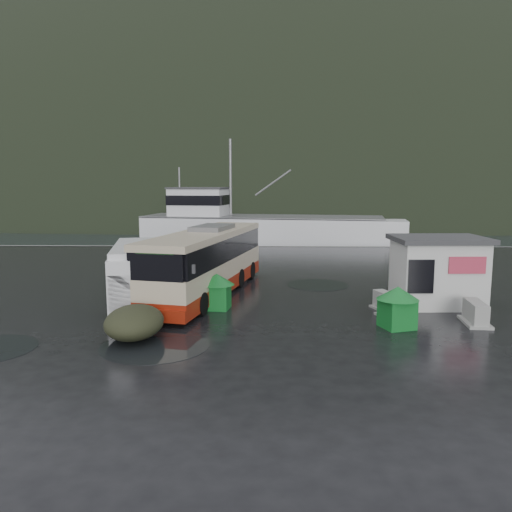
{
  "coord_description": "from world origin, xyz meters",
  "views": [
    {
      "loc": [
        2.62,
        -19.5,
        4.99
      ],
      "look_at": [
        2.11,
        3.04,
        1.7
      ],
      "focal_mm": 35.0,
      "sensor_mm": 36.0,
      "label": 1
    }
  ],
  "objects_px": {
    "ticket_kiosk": "(436,305)",
    "dome_tent": "(135,338)",
    "jersey_barrier_a": "(386,310)",
    "jersey_barrier_b": "(394,319)",
    "jersey_barrier_c": "(475,324)",
    "waste_bin_right": "(396,328)",
    "coach_bus": "(207,294)",
    "white_van": "(140,305)",
    "fishing_trawler": "(262,237)",
    "waste_bin_left": "(217,309)"
  },
  "relations": [
    {
      "from": "ticket_kiosk",
      "to": "dome_tent",
      "type": "bearing_deg",
      "value": -159.51
    },
    {
      "from": "jersey_barrier_a",
      "to": "jersey_barrier_b",
      "type": "distance_m",
      "value": 1.21
    },
    {
      "from": "jersey_barrier_b",
      "to": "jersey_barrier_c",
      "type": "height_order",
      "value": "jersey_barrier_c"
    },
    {
      "from": "waste_bin_right",
      "to": "jersey_barrier_b",
      "type": "relative_size",
      "value": 0.95
    },
    {
      "from": "coach_bus",
      "to": "jersey_barrier_c",
      "type": "relative_size",
      "value": 6.75
    },
    {
      "from": "white_van",
      "to": "ticket_kiosk",
      "type": "distance_m",
      "value": 12.27
    },
    {
      "from": "jersey_barrier_b",
      "to": "fishing_trawler",
      "type": "distance_m",
      "value": 29.22
    },
    {
      "from": "ticket_kiosk",
      "to": "jersey_barrier_c",
      "type": "height_order",
      "value": "ticket_kiosk"
    },
    {
      "from": "coach_bus",
      "to": "waste_bin_left",
      "type": "distance_m",
      "value": 2.78
    },
    {
      "from": "jersey_barrier_b",
      "to": "jersey_barrier_c",
      "type": "relative_size",
      "value": 0.96
    },
    {
      "from": "jersey_barrier_b",
      "to": "fishing_trawler",
      "type": "bearing_deg",
      "value": 100.3
    },
    {
      "from": "fishing_trawler",
      "to": "white_van",
      "type": "bearing_deg",
      "value": -90.59
    },
    {
      "from": "ticket_kiosk",
      "to": "coach_bus",
      "type": "bearing_deg",
      "value": 167.14
    },
    {
      "from": "waste_bin_left",
      "to": "fishing_trawler",
      "type": "height_order",
      "value": "fishing_trawler"
    },
    {
      "from": "white_van",
      "to": "ticket_kiosk",
      "type": "height_order",
      "value": "ticket_kiosk"
    },
    {
      "from": "coach_bus",
      "to": "jersey_barrier_c",
      "type": "distance_m",
      "value": 11.21
    },
    {
      "from": "waste_bin_right",
      "to": "jersey_barrier_b",
      "type": "bearing_deg",
      "value": 79.44
    },
    {
      "from": "coach_bus",
      "to": "jersey_barrier_b",
      "type": "relative_size",
      "value": 7.07
    },
    {
      "from": "jersey_barrier_c",
      "to": "coach_bus",
      "type": "bearing_deg",
      "value": 155.55
    },
    {
      "from": "coach_bus",
      "to": "dome_tent",
      "type": "xyz_separation_m",
      "value": [
        -1.57,
        -6.55,
        0.0
      ]
    },
    {
      "from": "white_van",
      "to": "waste_bin_left",
      "type": "height_order",
      "value": "white_van"
    },
    {
      "from": "jersey_barrier_a",
      "to": "waste_bin_left",
      "type": "bearing_deg",
      "value": 178.8
    },
    {
      "from": "white_van",
      "to": "jersey_barrier_b",
      "type": "relative_size",
      "value": 3.92
    },
    {
      "from": "dome_tent",
      "to": "jersey_barrier_c",
      "type": "bearing_deg",
      "value": 9.19
    },
    {
      "from": "ticket_kiosk",
      "to": "jersey_barrier_c",
      "type": "relative_size",
      "value": 2.25
    },
    {
      "from": "white_van",
      "to": "jersey_barrier_a",
      "type": "height_order",
      "value": "white_van"
    },
    {
      "from": "dome_tent",
      "to": "jersey_barrier_c",
      "type": "relative_size",
      "value": 1.64
    },
    {
      "from": "fishing_trawler",
      "to": "dome_tent",
      "type": "bearing_deg",
      "value": -87.44
    },
    {
      "from": "jersey_barrier_b",
      "to": "jersey_barrier_a",
      "type": "bearing_deg",
      "value": 90.77
    },
    {
      "from": "white_van",
      "to": "jersey_barrier_c",
      "type": "height_order",
      "value": "white_van"
    },
    {
      "from": "white_van",
      "to": "ticket_kiosk",
      "type": "relative_size",
      "value": 1.67
    },
    {
      "from": "dome_tent",
      "to": "jersey_barrier_b",
      "type": "relative_size",
      "value": 1.71
    },
    {
      "from": "coach_bus",
      "to": "jersey_barrier_b",
      "type": "xyz_separation_m",
      "value": [
        7.49,
        -4.04,
        0.0
      ]
    },
    {
      "from": "waste_bin_left",
      "to": "ticket_kiosk",
      "type": "relative_size",
      "value": 0.39
    },
    {
      "from": "white_van",
      "to": "ticket_kiosk",
      "type": "xyz_separation_m",
      "value": [
        12.27,
        0.21,
        0.0
      ]
    },
    {
      "from": "jersey_barrier_a",
      "to": "dome_tent",
      "type": "bearing_deg",
      "value": -157.63
    },
    {
      "from": "waste_bin_right",
      "to": "jersey_barrier_a",
      "type": "height_order",
      "value": "waste_bin_right"
    },
    {
      "from": "ticket_kiosk",
      "to": "jersey_barrier_a",
      "type": "bearing_deg",
      "value": -159.14
    },
    {
      "from": "white_van",
      "to": "waste_bin_left",
      "type": "bearing_deg",
      "value": -22.4
    },
    {
      "from": "jersey_barrier_a",
      "to": "fishing_trawler",
      "type": "distance_m",
      "value": 28.03
    },
    {
      "from": "waste_bin_right",
      "to": "ticket_kiosk",
      "type": "distance_m",
      "value": 4.14
    },
    {
      "from": "jersey_barrier_b",
      "to": "jersey_barrier_c",
      "type": "distance_m",
      "value": 2.79
    },
    {
      "from": "coach_bus",
      "to": "jersey_barrier_a",
      "type": "bearing_deg",
      "value": -8.26
    },
    {
      "from": "coach_bus",
      "to": "waste_bin_left",
      "type": "xyz_separation_m",
      "value": [
        0.73,
        -2.68,
        0.0
      ]
    },
    {
      "from": "ticket_kiosk",
      "to": "jersey_barrier_b",
      "type": "xyz_separation_m",
      "value": [
        -2.25,
        -2.16,
        0.0
      ]
    },
    {
      "from": "waste_bin_left",
      "to": "jersey_barrier_c",
      "type": "distance_m",
      "value": 9.68
    },
    {
      "from": "dome_tent",
      "to": "jersey_barrier_a",
      "type": "bearing_deg",
      "value": 22.37
    },
    {
      "from": "waste_bin_left",
      "to": "ticket_kiosk",
      "type": "distance_m",
      "value": 9.04
    },
    {
      "from": "waste_bin_right",
      "to": "fishing_trawler",
      "type": "xyz_separation_m",
      "value": [
        -5.01,
        29.92,
        0.0
      ]
    },
    {
      "from": "waste_bin_left",
      "to": "waste_bin_right",
      "type": "xyz_separation_m",
      "value": [
        6.54,
        -2.52,
        0.0
      ]
    }
  ]
}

